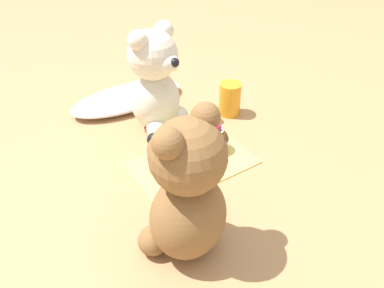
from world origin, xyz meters
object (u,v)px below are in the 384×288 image
Objects in this scene: teddy_bear_tan at (186,193)px; juice_glass at (230,99)px; teddy_bear_cream at (155,81)px; cupcake_near_cream_bear at (218,140)px; saucer_plate at (181,171)px; cupcake_near_tan_bear at (181,161)px.

teddy_bear_tan is 3.04× the size of juice_glass.
teddy_bear_cream is 0.21m from cupcake_near_cream_bear.
teddy_bear_tan is 2.90× the size of saucer_plate.
cupcake_near_cream_bear is (0.21, 0.19, -0.10)m from teddy_bear_tan.
cupcake_near_cream_bear is 0.96× the size of cupcake_near_tan_bear.
teddy_bear_cream is at bearing 110.23° from cupcake_near_cream_bear.
saucer_plate is (0.09, 0.17, -0.12)m from teddy_bear_tan.
teddy_bear_cream is 3.78× the size of cupcake_near_tan_bear.
teddy_bear_cream reaches higher than juice_glass.
cupcake_near_cream_bear is 0.12m from saucer_plate.
cupcake_near_cream_bear is 0.17m from juice_glass.
juice_glass is at bearing -32.47° from teddy_bear_cream.
teddy_bear_tan reaches higher than teddy_bear_cream.
saucer_plate is 1.05× the size of juice_glass.
teddy_bear_cream is at bearing 164.58° from juice_glass.
teddy_bear_cream is at bearing -130.58° from teddy_bear_tan.
teddy_bear_tan reaches higher than juice_glass.
cupcake_near_cream_bear is at bearing 12.05° from saucer_plate.
teddy_bear_cream is at bearing 75.03° from cupcake_near_tan_bear.
teddy_bear_cream is 0.23m from saucer_plate.
saucer_plate is 0.03m from cupcake_near_tan_bear.
teddy_bear_cream is 0.39m from teddy_bear_tan.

